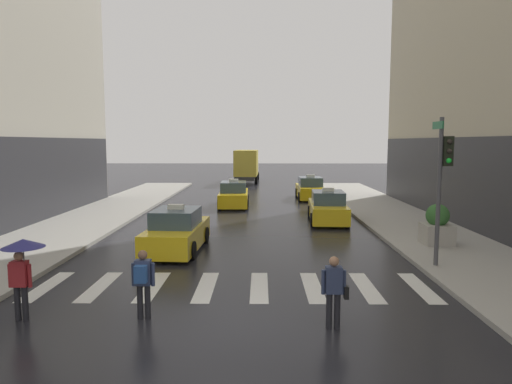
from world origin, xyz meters
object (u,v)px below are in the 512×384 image
object	(u,v)px
taxi_lead	(177,232)
taxi_second	(328,208)
box_truck	(247,165)
pedestrian_with_backpack	(143,279)
pedestrian_with_handbag	(334,288)
traffic_light_pole	(443,170)
taxi_third	(234,195)
planter_near_corner	(437,226)
taxi_fourth	(310,189)
pedestrian_with_umbrella	(22,257)

from	to	relation	value
taxi_lead	taxi_second	xyz separation A→B (m)	(6.73, 6.41, 0.00)
box_truck	pedestrian_with_backpack	world-z (taller)	box_truck
taxi_lead	pedestrian_with_handbag	bearing A→B (deg)	-56.56
traffic_light_pole	taxi_lead	world-z (taller)	traffic_light_pole
box_truck	pedestrian_with_handbag	size ratio (longest dim) A/B	4.60
taxi_third	planter_near_corner	xyz separation A→B (m)	(8.71, -11.53, 0.15)
pedestrian_with_handbag	taxi_second	bearing A→B (deg)	82.28
traffic_light_pole	planter_near_corner	xyz separation A→B (m)	(1.10, 3.09, -2.38)
taxi_lead	taxi_fourth	xyz separation A→B (m)	(6.84, 16.02, 0.00)
planter_near_corner	pedestrian_with_backpack	bearing A→B (deg)	-142.69
pedestrian_with_backpack	planter_near_corner	world-z (taller)	planter_near_corner
box_truck	planter_near_corner	bearing A→B (deg)	-73.82
taxi_third	taxi_fourth	world-z (taller)	same
taxi_fourth	taxi_second	bearing A→B (deg)	-90.64
taxi_fourth	pedestrian_with_umbrella	distance (m)	24.74
traffic_light_pole	taxi_lead	bearing A→B (deg)	164.29
taxi_third	pedestrian_with_umbrella	size ratio (longest dim) A/B	2.36
planter_near_corner	taxi_fourth	bearing A→B (deg)	102.17
box_truck	pedestrian_with_umbrella	size ratio (longest dim) A/B	3.92
pedestrian_with_umbrella	pedestrian_with_backpack	size ratio (longest dim) A/B	1.18
pedestrian_with_backpack	taxi_third	bearing A→B (deg)	86.97
taxi_lead	pedestrian_with_backpack	distance (m)	6.88
taxi_second	traffic_light_pole	bearing A→B (deg)	-75.36
taxi_lead	taxi_third	xyz separation A→B (m)	(1.47, 12.06, 0.00)
taxi_fourth	planter_near_corner	xyz separation A→B (m)	(3.34, -15.48, 0.15)
taxi_third	pedestrian_with_backpack	size ratio (longest dim) A/B	2.77
taxi_lead	taxi_second	distance (m)	9.30
taxi_third	taxi_fourth	xyz separation A→B (m)	(5.37, 3.96, 0.00)
taxi_fourth	pedestrian_with_handbag	distance (m)	23.47
pedestrian_with_backpack	taxi_lead	bearing A→B (deg)	93.89
traffic_light_pole	planter_near_corner	size ratio (longest dim) A/B	3.00
taxi_lead	taxi_third	bearing A→B (deg)	83.05
taxi_third	box_truck	distance (m)	17.40
box_truck	pedestrian_with_handbag	xyz separation A→B (m)	(3.07, -36.79, -0.92)
taxi_third	pedestrian_with_umbrella	bearing A→B (deg)	-101.21
pedestrian_with_handbag	planter_near_corner	bearing A→B (deg)	56.09
pedestrian_with_umbrella	box_truck	bearing A→B (deg)	83.57
box_truck	planter_near_corner	world-z (taller)	box_truck
taxi_second	pedestrian_with_backpack	xyz separation A→B (m)	(-6.26, -13.28, 0.25)
traffic_light_pole	taxi_third	xyz separation A→B (m)	(-7.60, 14.62, -2.53)
taxi_lead	planter_near_corner	xyz separation A→B (m)	(10.18, 0.54, 0.15)
taxi_third	taxi_second	bearing A→B (deg)	-47.04
taxi_third	box_truck	bearing A→B (deg)	88.92
traffic_light_pole	taxi_second	xyz separation A→B (m)	(-2.34, 8.97, -2.53)
taxi_second	box_truck	world-z (taller)	box_truck
traffic_light_pole	pedestrian_with_backpack	size ratio (longest dim) A/B	2.91
taxi_lead	pedestrian_with_handbag	xyz separation A→B (m)	(4.86, -7.37, 0.21)
taxi_third	taxi_fourth	size ratio (longest dim) A/B	1.01
traffic_light_pole	taxi_third	size ratio (longest dim) A/B	1.05
taxi_third	pedestrian_with_handbag	xyz separation A→B (m)	(3.39, -19.43, 0.21)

